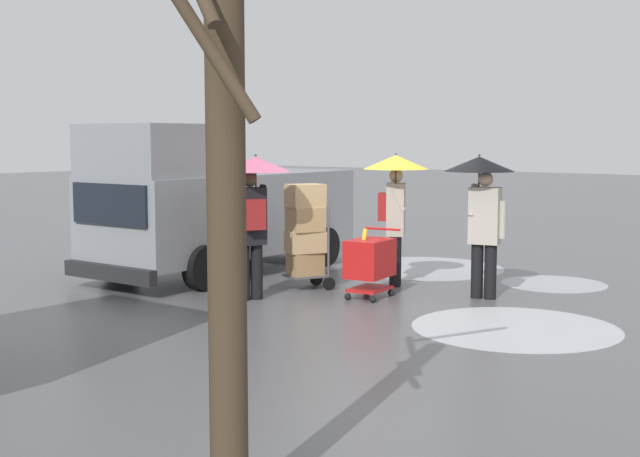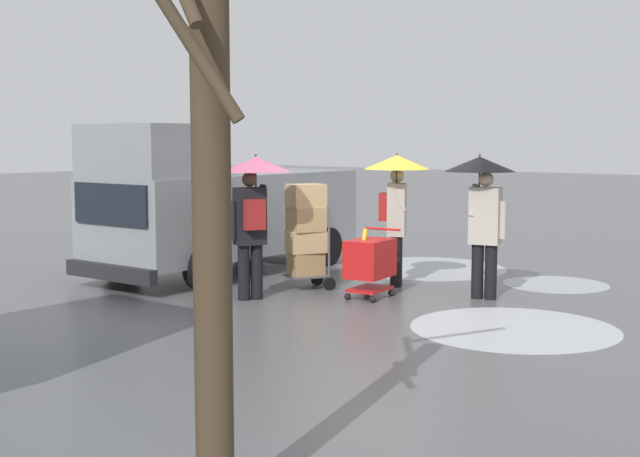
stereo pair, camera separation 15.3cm
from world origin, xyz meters
The scene contains 12 objects.
ground_plane centered at (0.00, 0.00, 0.00)m, with size 90.00×90.00×0.00m, color #5B5B5E.
slush_patch_near_cluster centered at (3.54, -2.46, 0.00)m, with size 2.05×2.05×0.01m, color #999BA0.
slush_patch_under_van centered at (-1.70, -2.60, 0.00)m, with size 1.70×1.70×0.01m, color #ADAFB5.
slush_patch_mid_street centered at (-2.61, 0.78, 0.00)m, with size 2.61×2.61×0.01m, color silver.
slush_patch_far_side centered at (0.85, -2.77, 0.00)m, with size 2.88×2.88×0.01m, color #ADAFB5.
cargo_van_parked_right centered at (3.42, 0.05, 1.18)m, with size 2.34×5.41×2.60m.
shopping_cart_vendor centered at (-0.02, 0.27, 0.57)m, with size 0.66×0.89×1.04m.
hand_dolly_boxes centered at (1.20, 0.28, 0.94)m, with size 0.77×0.85×1.66m.
pedestrian_pink_side centered at (1.27, 1.41, 1.57)m, with size 1.04×1.04×2.15m.
pedestrian_black_side centered at (-1.32, -0.75, 1.57)m, with size 1.04×1.04×2.15m.
pedestrian_white_side centered at (0.24, -0.82, 1.57)m, with size 1.04×1.04×2.15m.
bare_tree_near centered at (-3.53, 6.86, 1.97)m, with size 0.96×0.92×4.35m.
Camera 1 is at (-7.12, 10.52, 2.38)m, focal length 47.46 mm.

